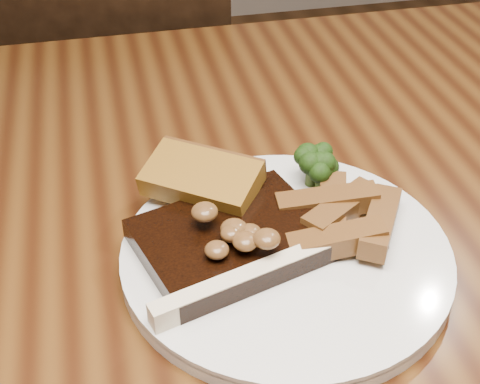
% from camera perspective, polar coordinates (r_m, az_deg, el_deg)
% --- Properties ---
extents(dining_table, '(1.60, 0.90, 0.75)m').
position_cam_1_polar(dining_table, '(0.67, -0.84, -9.52)').
color(dining_table, '#49290E').
rests_on(dining_table, ground).
extents(chair_far, '(0.43, 0.43, 0.82)m').
position_cam_1_polar(chair_far, '(1.28, -9.86, 3.63)').
color(chair_far, black).
rests_on(chair_far, ground).
extents(plate, '(0.34, 0.34, 0.01)m').
position_cam_1_polar(plate, '(0.57, 3.92, -5.52)').
color(plate, silver).
rests_on(plate, dining_table).
extents(steak, '(0.18, 0.15, 0.02)m').
position_cam_1_polar(steak, '(0.56, -0.64, -4.15)').
color(steak, black).
rests_on(steak, plate).
extents(steak_bone, '(0.16, 0.06, 0.02)m').
position_cam_1_polar(steak_bone, '(0.52, 0.57, -7.93)').
color(steak_bone, beige).
rests_on(steak_bone, plate).
extents(mushroom_pile, '(0.06, 0.06, 0.03)m').
position_cam_1_polar(mushroom_pile, '(0.54, -0.16, -2.66)').
color(mushroom_pile, brown).
rests_on(mushroom_pile, steak).
extents(garlic_bread, '(0.11, 0.10, 0.02)m').
position_cam_1_polar(garlic_bread, '(0.61, -3.25, -0.34)').
color(garlic_bread, brown).
rests_on(garlic_bread, plate).
extents(potato_wedges, '(0.12, 0.12, 0.02)m').
position_cam_1_polar(potato_wedges, '(0.58, 8.66, -2.83)').
color(potato_wedges, brown).
rests_on(potato_wedges, plate).
extents(broccoli_cluster, '(0.06, 0.06, 0.04)m').
position_cam_1_polar(broccoli_cluster, '(0.63, 6.10, 1.96)').
color(broccoli_cluster, '#18370C').
rests_on(broccoli_cluster, plate).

